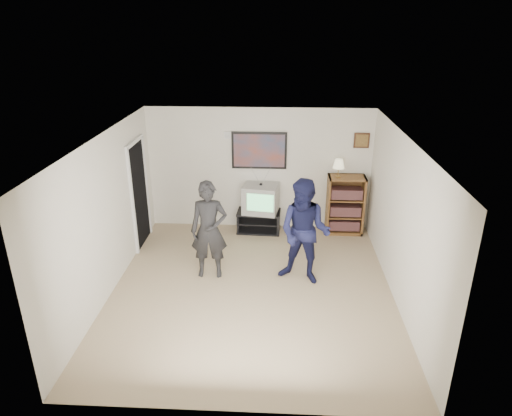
# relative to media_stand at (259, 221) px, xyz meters

# --- Properties ---
(room_shell) EXTENTS (4.51, 5.00, 2.51)m
(room_shell) POSITION_rel_media_stand_xyz_m (-0.01, -1.88, 1.03)
(room_shell) COLOR #8E7B5A
(room_shell) RESTS_ON ground
(media_stand) EXTENTS (0.90, 0.53, 0.44)m
(media_stand) POSITION_rel_media_stand_xyz_m (0.00, 0.00, 0.00)
(media_stand) COLOR black
(media_stand) RESTS_ON room_shell
(crt_television) EXTENTS (0.76, 0.67, 0.57)m
(crt_television) POSITION_rel_media_stand_xyz_m (0.04, 0.00, 0.51)
(crt_television) COLOR #9FA09B
(crt_television) RESTS_ON media_stand
(bookshelf) EXTENTS (0.73, 0.42, 1.20)m
(bookshelf) POSITION_rel_media_stand_xyz_m (1.74, 0.05, 0.38)
(bookshelf) COLOR brown
(bookshelf) RESTS_ON room_shell
(table_lamp) EXTENTS (0.23, 0.23, 0.36)m
(table_lamp) POSITION_rel_media_stand_xyz_m (1.55, 0.02, 1.16)
(table_lamp) COLOR beige
(table_lamp) RESTS_ON bookshelf
(person_tall) EXTENTS (0.63, 0.44, 1.68)m
(person_tall) POSITION_rel_media_stand_xyz_m (-0.74, -1.78, 0.62)
(person_tall) COLOR black
(person_tall) RESTS_ON room_shell
(person_short) EXTENTS (1.04, 0.92, 1.78)m
(person_short) POSITION_rel_media_stand_xyz_m (0.83, -1.89, 0.67)
(person_short) COLOR #141739
(person_short) RESTS_ON room_shell
(controller_left) EXTENTS (0.05, 0.11, 0.03)m
(controller_left) POSITION_rel_media_stand_xyz_m (-0.76, -1.56, 1.02)
(controller_left) COLOR white
(controller_left) RESTS_ON person_tall
(controller_right) EXTENTS (0.06, 0.14, 0.04)m
(controller_right) POSITION_rel_media_stand_xyz_m (0.86, -1.61, 0.75)
(controller_right) COLOR white
(controller_right) RESTS_ON person_short
(poster) EXTENTS (1.10, 0.03, 0.75)m
(poster) POSITION_rel_media_stand_xyz_m (-0.01, 0.25, 1.43)
(poster) COLOR black
(poster) RESTS_ON room_shell
(air_vent) EXTENTS (0.28, 0.02, 0.14)m
(air_vent) POSITION_rel_media_stand_xyz_m (-0.56, 0.25, 1.73)
(air_vent) COLOR white
(air_vent) RESTS_ON room_shell
(small_picture) EXTENTS (0.30, 0.03, 0.30)m
(small_picture) POSITION_rel_media_stand_xyz_m (1.99, 0.25, 1.66)
(small_picture) COLOR black
(small_picture) RESTS_ON room_shell
(doorway) EXTENTS (0.03, 0.85, 2.00)m
(doorway) POSITION_rel_media_stand_xyz_m (-2.24, -0.63, 0.78)
(doorway) COLOR black
(doorway) RESTS_ON room_shell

